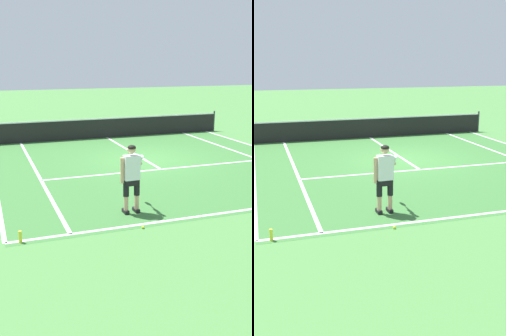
% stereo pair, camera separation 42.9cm
% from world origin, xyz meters
% --- Properties ---
extents(ground_plane, '(80.00, 80.00, 0.00)m').
position_xyz_m(ground_plane, '(0.00, 0.00, 0.00)').
color(ground_plane, '#477F3D').
extents(court_inner_surface, '(10.98, 11.18, 0.00)m').
position_xyz_m(court_inner_surface, '(0.00, -0.56, 0.00)').
color(court_inner_surface, '#387033').
rests_on(court_inner_surface, ground).
extents(line_baseline, '(10.98, 0.10, 0.01)m').
position_xyz_m(line_baseline, '(0.00, -5.95, 0.00)').
color(line_baseline, white).
rests_on(line_baseline, ground).
extents(line_service, '(8.23, 0.10, 0.01)m').
position_xyz_m(line_service, '(0.00, -1.57, 0.00)').
color(line_service, white).
rests_on(line_service, ground).
extents(line_centre_service, '(0.10, 6.40, 0.01)m').
position_xyz_m(line_centre_service, '(0.00, 1.63, 0.00)').
color(line_centre_service, white).
rests_on(line_centre_service, ground).
extents(line_singles_left, '(0.10, 10.78, 0.01)m').
position_xyz_m(line_singles_left, '(-4.12, -0.56, 0.00)').
color(line_singles_left, white).
rests_on(line_singles_left, ground).
extents(line_singles_right, '(0.10, 10.78, 0.01)m').
position_xyz_m(line_singles_right, '(4.12, -0.56, 0.00)').
color(line_singles_right, white).
rests_on(line_singles_right, ground).
extents(line_doubles_left, '(0.10, 10.78, 0.01)m').
position_xyz_m(line_doubles_left, '(-5.49, -0.56, 0.00)').
color(line_doubles_left, white).
rests_on(line_doubles_left, ground).
extents(tennis_net, '(11.96, 0.08, 1.07)m').
position_xyz_m(tennis_net, '(0.00, 4.83, 0.50)').
color(tennis_net, '#333338').
rests_on(tennis_net, ground).
extents(tennis_player, '(0.63, 1.12, 1.71)m').
position_xyz_m(tennis_player, '(-2.41, -5.14, 0.99)').
color(tennis_player, black).
rests_on(tennis_player, ground).
extents(tennis_ball_near_feet, '(0.07, 0.07, 0.07)m').
position_xyz_m(tennis_ball_near_feet, '(-2.51, -6.18, 0.03)').
color(tennis_ball_near_feet, '#CCE02D').
rests_on(tennis_ball_near_feet, ground).
extents(water_bottle, '(0.07, 0.07, 0.26)m').
position_xyz_m(water_bottle, '(-5.18, -6.01, 0.13)').
color(water_bottle, yellow).
rests_on(water_bottle, ground).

